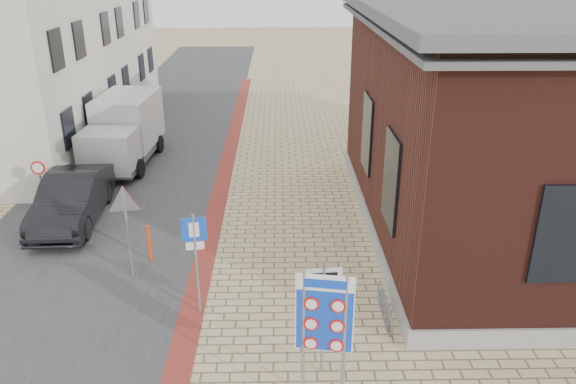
# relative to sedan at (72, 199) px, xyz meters

# --- Properties ---
(ground) EXTENTS (120.00, 120.00, 0.00)m
(ground) POSITION_rel_sedan_xyz_m (6.50, -7.63, -0.78)
(ground) COLOR tan
(ground) RESTS_ON ground
(road_strip) EXTENTS (7.00, 60.00, 0.02)m
(road_strip) POSITION_rel_sedan_xyz_m (1.00, 7.37, -0.77)
(road_strip) COLOR #38383A
(road_strip) RESTS_ON ground
(curb_strip) EXTENTS (0.60, 40.00, 0.02)m
(curb_strip) POSITION_rel_sedan_xyz_m (4.50, 2.37, -0.77)
(curb_strip) COLOR maroon
(curb_strip) RESTS_ON ground
(brick_building) EXTENTS (13.00, 13.00, 6.80)m
(brick_building) POSITION_rel_sedan_xyz_m (15.49, -0.63, 2.70)
(brick_building) COLOR gray
(brick_building) RESTS_ON ground
(townhouse_mid) EXTENTS (7.40, 6.40, 9.10)m
(townhouse_mid) POSITION_rel_sedan_xyz_m (-4.49, 10.37, 3.78)
(townhouse_mid) COLOR beige
(townhouse_mid) RESTS_ON ground
(townhouse_far) EXTENTS (7.40, 6.40, 8.30)m
(townhouse_far) POSITION_rel_sedan_xyz_m (-4.49, 16.37, 3.38)
(townhouse_far) COLOR beige
(townhouse_far) RESTS_ON ground
(bike_rack) EXTENTS (0.08, 1.80, 0.60)m
(bike_rack) POSITION_rel_sedan_xyz_m (9.15, -5.43, -0.52)
(bike_rack) COLOR slate
(bike_rack) RESTS_ON ground
(sedan) EXTENTS (1.87, 4.83, 1.57)m
(sedan) POSITION_rel_sedan_xyz_m (0.00, 0.00, 0.00)
(sedan) COLOR black
(sedan) RESTS_ON ground
(box_truck) EXTENTS (2.45, 5.30, 2.71)m
(box_truck) POSITION_rel_sedan_xyz_m (0.35, 5.54, 0.62)
(box_truck) COLOR slate
(box_truck) RESTS_ON ground
(border_sign) EXTENTS (1.03, 0.22, 3.03)m
(border_sign) POSITION_rel_sedan_xyz_m (7.42, -8.47, 1.40)
(border_sign) COLOR gray
(border_sign) RESTS_ON ground
(essen_sign) EXTENTS (0.71, 0.09, 2.64)m
(essen_sign) POSITION_rel_sedan_xyz_m (7.50, -7.33, 0.98)
(essen_sign) COLOR gray
(essen_sign) RESTS_ON ground
(parking_sign) EXTENTS (0.58, 0.12, 2.63)m
(parking_sign) POSITION_rel_sedan_xyz_m (4.70, -5.18, 1.01)
(parking_sign) COLOR gray
(parking_sign) RESTS_ON ground
(yield_sign) EXTENTS (0.92, 0.20, 2.61)m
(yield_sign) POSITION_rel_sedan_xyz_m (2.70, -3.52, 1.22)
(yield_sign) COLOR gray
(yield_sign) RESTS_ON ground
(speed_sign) EXTENTS (0.46, 0.07, 1.95)m
(speed_sign) POSITION_rel_sedan_xyz_m (-1.07, 0.37, 0.49)
(speed_sign) COLOR gray
(speed_sign) RESTS_ON ground
(bollard) EXTENTS (0.10, 0.10, 1.09)m
(bollard) POSITION_rel_sedan_xyz_m (3.00, -2.63, -0.24)
(bollard) COLOR #F93F0D
(bollard) RESTS_ON ground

